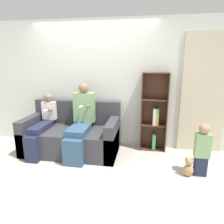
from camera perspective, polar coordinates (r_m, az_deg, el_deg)
The scene contains 9 objects.
ground_plane at distance 3.58m, azimuth -8.80°, elevation -15.01°, with size 14.00×14.00×0.00m, color #BCB2A8.
back_wall at distance 4.18m, azimuth -4.87°, elevation 7.81°, with size 10.00×0.06×2.55m.
curtain_panel at distance 4.16m, azimuth 24.73°, elevation 4.58°, with size 0.83×0.04×2.27m.
couch at distance 4.04m, azimuth -11.25°, elevation -6.70°, with size 1.80×0.94×0.96m.
adult_seated at distance 3.78m, azimuth -8.92°, elevation -2.23°, with size 0.40×0.88×1.34m.
child_seated at distance 4.05m, azimuth -19.39°, elevation -3.39°, with size 0.27×0.90×1.12m.
toddler_standing at distance 3.40m, azimuth 24.36°, elevation -9.65°, with size 0.22×0.16×0.84m.
bookshelf at distance 4.03m, azimuth 11.96°, elevation -0.83°, with size 0.50×0.25×1.54m.
teddy_bear at distance 3.41m, azimuth 21.00°, elevation -14.49°, with size 0.16×0.13×0.32m.
Camera 1 is at (1.03, -2.95, 1.73)m, focal length 32.00 mm.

